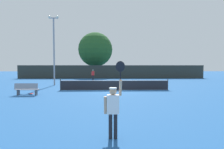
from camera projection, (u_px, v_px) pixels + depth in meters
name	position (u px, v px, depth m)	size (l,w,h in m)	color
ground_plane	(114.00, 90.00, 17.25)	(120.00, 120.00, 0.00)	#235693
tennis_net	(114.00, 85.00, 17.23)	(10.22, 0.08, 1.07)	#232328
perimeter_fence	(111.00, 72.00, 33.40)	(34.03, 0.12, 2.41)	#2D332D
player_serving	(113.00, 105.00, 5.76)	(0.68, 0.39, 2.47)	white
player_receiving	(93.00, 74.00, 28.03)	(0.57, 0.25, 1.70)	red
tennis_ball	(125.00, 87.00, 19.52)	(0.07, 0.07, 0.07)	#CCE033
spare_racket	(32.00, 94.00, 15.11)	(0.28, 0.52, 0.04)	black
courtside_bench	(27.00, 89.00, 14.32)	(1.80, 0.44, 0.95)	gray
light_pole	(54.00, 46.00, 21.49)	(1.18, 0.28, 8.17)	gray
large_tree	(95.00, 50.00, 38.64)	(7.20, 7.20, 9.36)	brown
parked_car_near	(71.00, 73.00, 38.73)	(2.10, 4.29, 1.69)	navy
parked_car_mid	(97.00, 73.00, 41.14)	(2.48, 4.43, 1.69)	navy
parked_car_far	(138.00, 73.00, 39.24)	(2.08, 4.28, 1.69)	black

